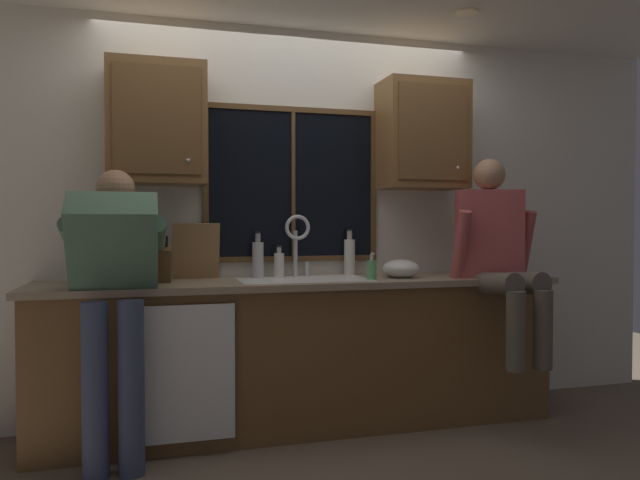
{
  "coord_description": "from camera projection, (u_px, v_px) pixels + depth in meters",
  "views": [
    {
      "loc": [
        -0.91,
        -3.89,
        1.26
      ],
      "look_at": [
        0.1,
        -0.3,
        1.16
      ],
      "focal_mm": 33.73,
      "sensor_mm": 36.0,
      "label": 1
    }
  ],
  "objects": [
    {
      "name": "lower_cabinet_run",
      "position": [
        303.0,
        356.0,
        3.74
      ],
      "size": [
        3.14,
        0.58,
        0.88
      ],
      "primitive_type": "cube",
      "color": "brown",
      "rests_on": "floor"
    },
    {
      "name": "countertop",
      "position": [
        304.0,
        283.0,
        3.7
      ],
      "size": [
        3.2,
        0.62,
        0.04
      ],
      "primitive_type": "cube",
      "color": "gray",
      "rests_on": "lower_cabinet_run"
    },
    {
      "name": "cutting_board",
      "position": [
        196.0,
        251.0,
        3.74
      ],
      "size": [
        0.29,
        0.09,
        0.35
      ],
      "primitive_type": "cube",
      "rotation": [
        0.21,
        0.0,
        0.0
      ],
      "color": "#997047",
      "rests_on": "countertop"
    },
    {
      "name": "window_mullion_center",
      "position": [
        293.0,
        184.0,
        3.96
      ],
      "size": [
        0.02,
        0.02,
        0.95
      ],
      "primitive_type": "cube",
      "color": "brown"
    },
    {
      "name": "back_wall",
      "position": [
        291.0,
        222.0,
        4.05
      ],
      "size": [
        5.54,
        0.12,
        2.55
      ],
      "primitive_type": "cube",
      "color": "silver",
      "rests_on": "floor"
    },
    {
      "name": "bottle_tall_clear",
      "position": [
        279.0,
        264.0,
        3.85
      ],
      "size": [
        0.06,
        0.06,
        0.21
      ],
      "color": "silver",
      "rests_on": "countertop"
    },
    {
      "name": "person_standing",
      "position": [
        114.0,
        282.0,
        3.11
      ],
      "size": [
        0.53,
        0.69,
        1.56
      ],
      "color": "#384260",
      "rests_on": "floor"
    },
    {
      "name": "bottle_amber_small",
      "position": [
        349.0,
        256.0,
        4.04
      ],
      "size": [
        0.07,
        0.07,
        0.31
      ],
      "color": "silver",
      "rests_on": "countertop"
    },
    {
      "name": "faucet",
      "position": [
        297.0,
        238.0,
        3.88
      ],
      "size": [
        0.18,
        0.09,
        0.4
      ],
      "color": "silver",
      "rests_on": "countertop"
    },
    {
      "name": "mixing_bowl",
      "position": [
        401.0,
        269.0,
        3.84
      ],
      "size": [
        0.24,
        0.24,
        0.12
      ],
      "primitive_type": "ellipsoid",
      "color": "silver",
      "rests_on": "countertop"
    },
    {
      "name": "upper_cabinet_left",
      "position": [
        157.0,
        124.0,
        3.58
      ],
      "size": [
        0.57,
        0.36,
        0.72
      ],
      "color": "brown"
    },
    {
      "name": "window_frame_bottom",
      "position": [
        293.0,
        259.0,
        3.98
      ],
      "size": [
        1.17,
        0.02,
        0.04
      ],
      "primitive_type": "cube",
      "color": "brown"
    },
    {
      "name": "sink",
      "position": [
        303.0,
        295.0,
        3.71
      ],
      "size": [
        0.8,
        0.46,
        0.21
      ],
      "color": "silver",
      "rests_on": "lower_cabinet_run"
    },
    {
      "name": "window_frame_right",
      "position": [
        373.0,
        186.0,
        4.12
      ],
      "size": [
        0.03,
        0.02,
        0.95
      ],
      "primitive_type": "cube",
      "color": "brown"
    },
    {
      "name": "soap_dispenser",
      "position": [
        372.0,
        269.0,
        3.69
      ],
      "size": [
        0.06,
        0.07,
        0.17
      ],
      "color": "#59A566",
      "rests_on": "countertop"
    },
    {
      "name": "window_frame_top",
      "position": [
        293.0,
        109.0,
        3.95
      ],
      "size": [
        1.17,
        0.02,
        0.04
      ],
      "primitive_type": "cube",
      "color": "brown"
    },
    {
      "name": "dishwasher_front",
      "position": [
        179.0,
        374.0,
        3.22
      ],
      "size": [
        0.6,
        0.02,
        0.74
      ],
      "primitive_type": "cube",
      "color": "white"
    },
    {
      "name": "person_sitting_on_counter",
      "position": [
        498.0,
        249.0,
        3.77
      ],
      "size": [
        0.54,
        0.65,
        1.26
      ],
      "color": "#595147",
      "rests_on": "countertop"
    },
    {
      "name": "window_frame_left",
      "position": [
        206.0,
        183.0,
        3.81
      ],
      "size": [
        0.03,
        0.02,
        0.95
      ],
      "primitive_type": "cube",
      "color": "brown"
    },
    {
      "name": "window_glass",
      "position": [
        292.0,
        184.0,
        3.98
      ],
      "size": [
        1.1,
        0.02,
        0.95
      ],
      "primitive_type": "cube",
      "color": "black"
    },
    {
      "name": "bottle_green_glass",
      "position": [
        258.0,
        259.0,
        3.8
      ],
      "size": [
        0.07,
        0.07,
        0.29
      ],
      "color": "#B7B7BC",
      "rests_on": "countertop"
    },
    {
      "name": "knife_block",
      "position": [
        160.0,
        264.0,
        3.48
      ],
      "size": [
        0.12,
        0.18,
        0.32
      ],
      "color": "brown",
      "rests_on": "countertop"
    },
    {
      "name": "ceiling_downlight_right",
      "position": [
        466.0,
        13.0,
        3.64
      ],
      "size": [
        0.14,
        0.14,
        0.01
      ],
      "primitive_type": "cylinder",
      "color": "#FFEAB2"
    },
    {
      "name": "upper_cabinet_right",
      "position": [
        423.0,
        135.0,
        4.05
      ],
      "size": [
        0.57,
        0.36,
        0.72
      ],
      "color": "brown"
    }
  ]
}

